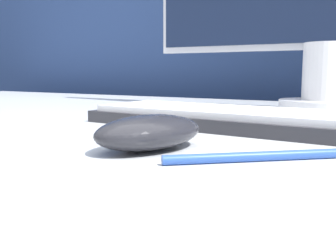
% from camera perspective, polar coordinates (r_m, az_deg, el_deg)
% --- Properties ---
extents(partition_panel, '(5.00, 0.03, 1.37)m').
position_cam_1_polar(partition_panel, '(1.12, 19.96, 1.06)').
color(partition_panel, navy).
rests_on(partition_panel, ground_plane).
extents(computer_mouse_near, '(0.10, 0.13, 0.03)m').
position_cam_1_polar(computer_mouse_near, '(0.36, -2.69, -0.90)').
color(computer_mouse_near, '#232328').
rests_on(computer_mouse_near, desk).
extents(keyboard, '(0.38, 0.16, 0.02)m').
position_cam_1_polar(keyboard, '(0.52, 7.97, 1.21)').
color(keyboard, '#28282D').
rests_on(keyboard, desk).
extents(pen, '(0.12, 0.11, 0.01)m').
position_cam_1_polar(pen, '(0.32, 12.95, -4.33)').
color(pen, '#284C9E').
rests_on(pen, desk).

